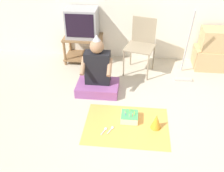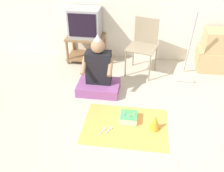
{
  "view_description": "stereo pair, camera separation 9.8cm",
  "coord_description": "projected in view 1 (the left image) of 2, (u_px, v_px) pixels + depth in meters",
  "views": [
    {
      "loc": [
        -0.25,
        -2.34,
        2.25
      ],
      "look_at": [
        -0.55,
        0.54,
        0.35
      ],
      "focal_mm": 42.0,
      "sensor_mm": 36.0,
      "label": 1
    },
    {
      "loc": [
        -0.15,
        -2.32,
        2.25
      ],
      "look_at": [
        -0.55,
        0.54,
        0.35
      ],
      "focal_mm": 42.0,
      "sensor_mm": 36.0,
      "label": 2
    }
  ],
  "objects": [
    {
      "name": "folding_chair",
      "position": [
        141.0,
        42.0,
        4.24
      ],
      "size": [
        0.54,
        0.53,
        0.89
      ],
      "color": "gray",
      "rests_on": "ground_plane"
    },
    {
      "name": "plastic_spoon_near",
      "position": [
        112.0,
        128.0,
        3.27
      ],
      "size": [
        0.07,
        0.14,
        0.01
      ],
      "color": "white",
      "rests_on": "party_cloth"
    },
    {
      "name": "ground_plane",
      "position": [
        153.0,
        137.0,
        3.15
      ],
      "size": [
        16.0,
        16.0,
        0.0
      ],
      "primitive_type": "plane",
      "color": "#BCB29E"
    },
    {
      "name": "birthday_cake",
      "position": [
        129.0,
        117.0,
        3.39
      ],
      "size": [
        0.22,
        0.22,
        0.15
      ],
      "color": "#F4E0C6",
      "rests_on": "party_cloth"
    },
    {
      "name": "tv_stand",
      "position": [
        83.0,
        46.0,
        4.67
      ],
      "size": [
        0.66,
        0.46,
        0.46
      ],
      "color": "olive",
      "rests_on": "ground_plane"
    },
    {
      "name": "cardboard_box_stack",
      "position": [
        213.0,
        51.0,
        4.44
      ],
      "size": [
        0.57,
        0.43,
        0.7
      ],
      "color": "tan",
      "rests_on": "ground_plane"
    },
    {
      "name": "tv",
      "position": [
        82.0,
        23.0,
        4.44
      ],
      "size": [
        0.53,
        0.4,
        0.49
      ],
      "color": "#99999E",
      "rests_on": "tv_stand"
    },
    {
      "name": "party_hat_blue",
      "position": [
        156.0,
        121.0,
        3.23
      ],
      "size": [
        0.13,
        0.13,
        0.2
      ],
      "color": "gold",
      "rests_on": "party_cloth"
    },
    {
      "name": "party_cloth",
      "position": [
        126.0,
        125.0,
        3.33
      ],
      "size": [
        1.06,
        0.79,
        0.01
      ],
      "color": "#EFA84C",
      "rests_on": "ground_plane"
    },
    {
      "name": "plastic_spoon_far",
      "position": [
        105.0,
        129.0,
        3.25
      ],
      "size": [
        0.07,
        0.14,
        0.01
      ],
      "color": "white",
      "rests_on": "party_cloth"
    },
    {
      "name": "person_seated",
      "position": [
        98.0,
        75.0,
        3.83
      ],
      "size": [
        0.62,
        0.44,
        0.9
      ],
      "color": "#8C4C8C",
      "rests_on": "ground_plane"
    },
    {
      "name": "dust_mop",
      "position": [
        186.0,
        60.0,
        4.13
      ],
      "size": [
        0.28,
        0.36,
        1.14
      ],
      "color": "#B2ADA3",
      "rests_on": "ground_plane"
    }
  ]
}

